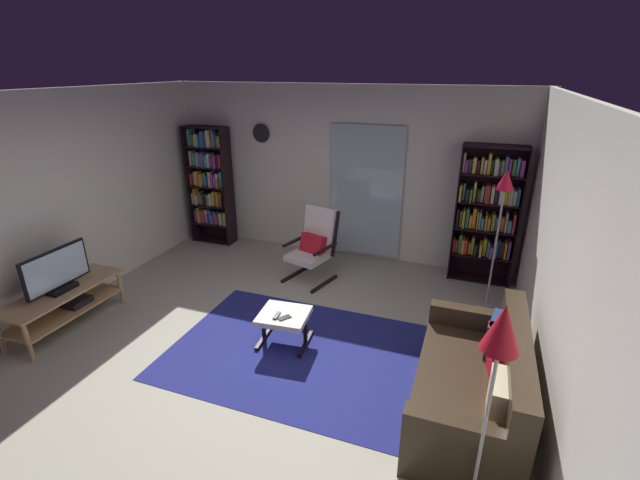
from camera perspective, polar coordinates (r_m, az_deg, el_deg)
ground_plane at (r=4.82m, az=-8.42°, el=-14.33°), size 7.02×7.02×0.00m
wall_back at (r=6.75m, az=2.71°, el=8.74°), size 5.60×0.06×2.60m
wall_left at (r=5.96m, az=-32.76°, el=3.45°), size 0.06×6.00×2.60m
wall_right at (r=3.78m, az=29.47°, el=-5.07°), size 0.06×6.00×2.60m
glass_door_panel at (r=6.64m, az=6.06°, el=6.19°), size 1.10×0.01×2.00m
area_rug at (r=4.78m, az=-2.69°, el=-14.41°), size 2.70×1.94×0.01m
tv_stand at (r=5.84m, az=-30.36°, el=-6.95°), size 0.51×1.36×0.47m
television at (r=5.67m, az=-31.21°, el=-3.62°), size 0.20×0.80×0.49m
bookshelf_near_tv at (r=7.49m, az=-14.22°, el=7.44°), size 0.72×0.30×1.95m
bookshelf_near_sofa at (r=6.29m, az=21.06°, el=3.55°), size 0.82×0.30×1.90m
leather_sofa at (r=4.11m, az=19.77°, el=-17.42°), size 0.85×1.70×0.84m
lounge_armchair at (r=6.06m, az=-0.82°, el=-0.39°), size 0.71×0.78×1.02m
ottoman at (r=4.77m, az=-4.75°, el=-10.23°), size 0.56×0.53×0.36m
tv_remote at (r=4.69m, az=-5.69°, el=-9.83°), size 0.05×0.15×0.02m
cell_phone at (r=4.66m, az=-4.70°, el=-10.11°), size 0.14×0.15×0.01m
floor_lamp_by_sofa at (r=2.79m, az=22.48°, el=-12.59°), size 0.23×0.23×1.60m
floor_lamp_by_shelf at (r=5.49m, az=22.90°, el=5.25°), size 0.22×0.22×1.73m
wall_clock at (r=7.07m, az=-7.69°, el=13.71°), size 0.29×0.03×0.29m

